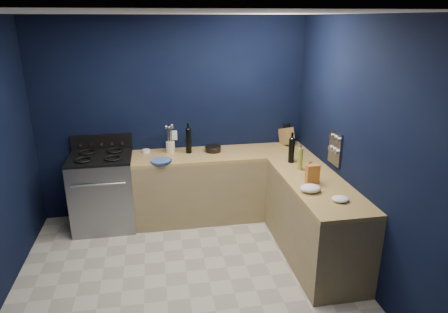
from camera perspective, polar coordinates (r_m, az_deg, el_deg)
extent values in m
cube|color=#B1AC9B|center=(4.29, -5.14, -17.77)|extent=(3.50, 3.50, 0.02)
cube|color=silver|center=(3.43, -6.51, 19.84)|extent=(3.50, 3.50, 0.02)
cube|color=black|center=(5.34, -7.29, 5.35)|extent=(3.50, 0.02, 2.60)
cube|color=black|center=(4.16, 19.18, 0.40)|extent=(0.02, 3.50, 2.60)
cube|color=black|center=(2.10, -1.62, -17.80)|extent=(3.50, 0.02, 2.60)
cube|color=#8B7750|center=(5.37, -0.29, -4.21)|extent=(2.30, 0.63, 0.86)
cube|color=olive|center=(5.21, -0.30, 0.34)|extent=(2.30, 0.63, 0.04)
cube|color=#8B7750|center=(4.59, 12.69, -9.00)|extent=(0.63, 1.67, 0.86)
cube|color=olive|center=(4.40, 13.11, -3.83)|extent=(0.63, 1.67, 0.04)
cube|color=gray|center=(5.33, -16.77, -4.95)|extent=(0.76, 0.66, 0.92)
cube|color=black|center=(5.05, -17.12, -6.50)|extent=(0.59, 0.02, 0.42)
cube|color=black|center=(5.16, -17.27, -0.12)|extent=(0.76, 0.66, 0.03)
cube|color=black|center=(5.41, -17.03, 1.97)|extent=(0.76, 0.06, 0.20)
cube|color=gray|center=(4.65, 15.55, 1.14)|extent=(0.02, 0.28, 0.38)
cube|color=white|center=(5.38, -7.18, 3.02)|extent=(0.09, 0.02, 0.13)
cylinder|color=#335EA6|center=(4.91, -8.96, -0.68)|extent=(0.25, 0.25, 0.03)
cylinder|color=white|center=(5.31, -11.03, 0.78)|extent=(0.13, 0.13, 0.04)
cylinder|color=beige|center=(5.24, -7.64, 1.34)|extent=(0.14, 0.14, 0.14)
cylinder|color=black|center=(5.17, -5.08, 2.18)|extent=(0.10, 0.10, 0.31)
cylinder|color=black|center=(5.24, -1.58, 1.13)|extent=(0.26, 0.26, 0.08)
cube|color=olive|center=(5.59, 8.90, 2.87)|extent=(0.18, 0.29, 0.28)
cylinder|color=black|center=(4.89, 9.59, 0.81)|extent=(0.08, 0.08, 0.29)
cylinder|color=olive|center=(4.67, 10.79, -0.33)|extent=(0.07, 0.07, 0.26)
cylinder|color=olive|center=(4.76, 12.21, -1.15)|extent=(0.05, 0.05, 0.09)
cylinder|color=olive|center=(4.69, 12.54, -1.48)|extent=(0.06, 0.06, 0.09)
cube|color=#A71E31|center=(4.31, 12.50, -2.50)|extent=(0.15, 0.08, 0.21)
ellipsoid|color=white|center=(4.13, 12.21, -4.47)|extent=(0.27, 0.25, 0.07)
ellipsoid|color=white|center=(4.00, 16.24, -5.83)|extent=(0.17, 0.16, 0.05)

